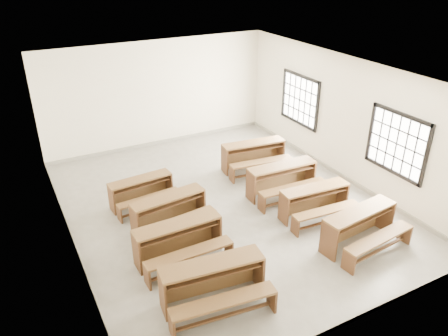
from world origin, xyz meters
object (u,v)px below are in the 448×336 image
desk_set_2 (170,210)px  desk_set_4 (361,225)px  desk_set_3 (142,190)px  desk_set_7 (254,154)px  desk_set_1 (179,239)px  desk_set_5 (315,200)px  desk_set_6 (283,178)px  desk_set_0 (213,280)px

desk_set_2 → desk_set_4: desk_set_4 is taller
desk_set_3 → desk_set_7: bearing=1.3°
desk_set_4 → desk_set_3: bearing=127.5°
desk_set_4 → desk_set_7: size_ratio=1.00×
desk_set_1 → desk_set_5: bearing=-1.8°
desk_set_1 → desk_set_2: bearing=76.6°
desk_set_3 → desk_set_4: (3.45, -3.63, 0.06)m
desk_set_1 → desk_set_2: (0.24, 1.10, -0.02)m
desk_set_5 → desk_set_7: (0.03, 2.71, 0.03)m
desk_set_4 → desk_set_5: 1.29m
desk_set_3 → desk_set_4: desk_set_4 is taller
desk_set_3 → desk_set_4: bearing=-51.3°
desk_set_1 → desk_set_4: size_ratio=0.96×
desk_set_3 → desk_set_7: size_ratio=0.85×
desk_set_5 → desk_set_7: desk_set_7 is taller
desk_set_6 → desk_set_7: size_ratio=0.98×
desk_set_0 → desk_set_2: desk_set_0 is taller
desk_set_5 → desk_set_3: bearing=148.9°
desk_set_1 → desk_set_6: 3.43m
desk_set_2 → desk_set_3: size_ratio=1.11×
desk_set_5 → desk_set_7: 2.71m
desk_set_3 → desk_set_4: size_ratio=0.86×
desk_set_0 → desk_set_2: size_ratio=1.08×
desk_set_1 → desk_set_2: size_ratio=1.01×
desk_set_1 → desk_set_3: size_ratio=1.12×
desk_set_6 → desk_set_4: bearing=-82.2°
desk_set_4 → desk_set_7: bearing=85.5°
desk_set_3 → desk_set_5: 4.06m
desk_set_0 → desk_set_6: desk_set_0 is taller
desk_set_0 → desk_set_2: bearing=92.3°
desk_set_0 → desk_set_3: bearing=97.4°
desk_set_0 → desk_set_4: bearing=8.1°
desk_set_2 → desk_set_7: 3.48m
desk_set_0 → desk_set_7: bearing=57.7°
desk_set_5 → desk_set_6: 1.18m
desk_set_1 → desk_set_6: bearing=18.2°
desk_set_2 → desk_set_3: 1.23m
desk_set_1 → desk_set_3: desk_set_1 is taller
desk_set_0 → desk_set_7: size_ratio=1.03×
desk_set_0 → desk_set_5: (3.27, 1.36, -0.04)m
desk_set_2 → desk_set_4: size_ratio=0.95×
desk_set_7 → desk_set_4: bearing=-81.5°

